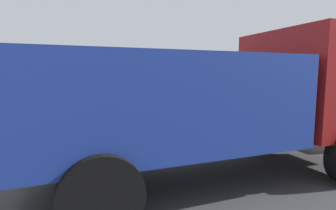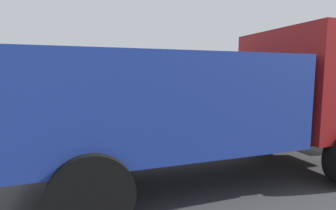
{
  "view_description": "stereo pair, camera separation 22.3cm",
  "coord_description": "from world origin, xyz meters",
  "px_view_note": "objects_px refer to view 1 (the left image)",
  "views": [
    {
      "loc": [
        0.2,
        -4.67,
        2.08
      ],
      "look_at": [
        2.64,
        2.41,
        1.2
      ],
      "focal_mm": 28.32,
      "sensor_mm": 36.0,
      "label": 1
    },
    {
      "loc": [
        0.41,
        -4.74,
        2.08
      ],
      "look_at": [
        2.64,
        2.41,
        1.2
      ],
      "focal_mm": 28.32,
      "sensor_mm": 36.0,
      "label": 2
    }
  ],
  "objects_px": {
    "fire_hydrant": "(69,120)",
    "loose_tire": "(71,114)",
    "dump_truck_blue": "(220,97)",
    "stop_sign": "(149,83)"
  },
  "relations": [
    {
      "from": "fire_hydrant",
      "to": "stop_sign",
      "type": "relative_size",
      "value": 0.31
    },
    {
      "from": "fire_hydrant",
      "to": "loose_tire",
      "type": "height_order",
      "value": "loose_tire"
    },
    {
      "from": "fire_hydrant",
      "to": "stop_sign",
      "type": "height_order",
      "value": "stop_sign"
    },
    {
      "from": "fire_hydrant",
      "to": "loose_tire",
      "type": "relative_size",
      "value": 0.55
    },
    {
      "from": "fire_hydrant",
      "to": "loose_tire",
      "type": "distance_m",
      "value": 0.65
    },
    {
      "from": "stop_sign",
      "to": "fire_hydrant",
      "type": "bearing_deg",
      "value": 176.56
    },
    {
      "from": "stop_sign",
      "to": "loose_tire",
      "type": "bearing_deg",
      "value": -171.4
    },
    {
      "from": "fire_hydrant",
      "to": "dump_truck_blue",
      "type": "distance_m",
      "value": 5.82
    },
    {
      "from": "fire_hydrant",
      "to": "stop_sign",
      "type": "bearing_deg",
      "value": -3.44
    },
    {
      "from": "stop_sign",
      "to": "dump_truck_blue",
      "type": "height_order",
      "value": "dump_truck_blue"
    }
  ]
}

